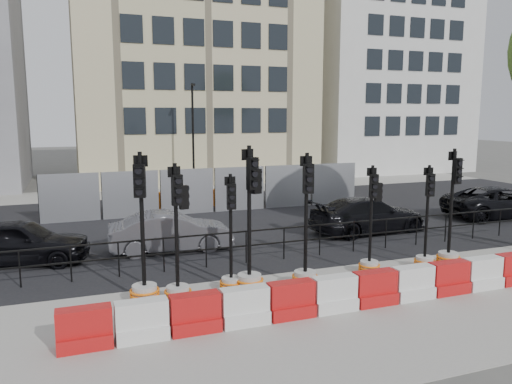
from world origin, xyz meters
name	(u,v)px	position (x,y,z in m)	size (l,w,h in m)	color
ground	(301,272)	(0.00, 0.00, 0.00)	(120.00, 120.00, 0.00)	#51514C
sidewalk_near	(359,310)	(0.00, -3.00, 0.01)	(40.00, 6.00, 0.02)	gray
road	(227,221)	(0.00, 7.00, 0.01)	(40.00, 14.00, 0.03)	black
sidewalk_far	(182,190)	(0.00, 16.00, 0.01)	(40.00, 4.00, 0.02)	gray
building_cream	(189,44)	(2.00, 21.99, 9.00)	(15.00, 10.06, 18.00)	beige
building_white	(379,67)	(17.00, 21.99, 8.00)	(12.00, 9.06, 16.00)	silver
kerb_railing	(284,238)	(0.00, 1.20, 0.69)	(18.00, 0.04, 1.00)	black
heras_fencing	(209,195)	(-0.01, 9.80, 0.68)	(14.33, 1.72, 2.00)	#989BA1
lamp_post_far	(193,135)	(0.50, 14.98, 3.22)	(0.12, 0.56, 6.00)	black
barrier_row	(355,292)	(0.00, -2.80, 0.37)	(12.55, 0.50, 0.80)	red
traffic_signal_a	(144,273)	(-4.41, -0.85, 0.73)	(0.69, 0.69, 3.52)	#B8B9B4
traffic_signal_b	(178,270)	(-3.66, -1.10, 0.78)	(0.64, 0.64, 3.26)	#B8B9B4
traffic_signal_c	(231,268)	(-2.29, -0.82, 0.60)	(0.58, 0.58, 2.93)	#B8B9B4
traffic_signal_d	(250,258)	(-1.86, -0.99, 0.86)	(0.71, 0.71, 3.61)	#B8B9B4
traffic_signal_e	(306,260)	(-0.44, -1.18, 0.70)	(0.67, 0.67, 3.41)	#B8B9B4
traffic_signal_f	(370,249)	(1.68, -0.83, 0.71)	(0.59, 0.59, 3.00)	#B8B9B4
traffic_signal_g	(425,248)	(3.39, -0.98, 0.61)	(0.58, 0.58, 2.95)	#B8B9B4
traffic_signal_h	(449,243)	(4.19, -1.03, 0.70)	(0.67, 0.67, 3.39)	#B8B9B4
car_a	(18,242)	(-7.42, 3.49, 0.68)	(4.23, 2.49, 1.35)	black
car_b	(171,232)	(-3.00, 3.32, 0.64)	(3.92, 1.53, 1.27)	#4A4A4F
car_c	(368,215)	(4.31, 3.37, 0.66)	(4.66, 2.20, 1.31)	black
car_d	(500,202)	(11.03, 3.72, 0.66)	(4.97, 2.70, 1.32)	black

